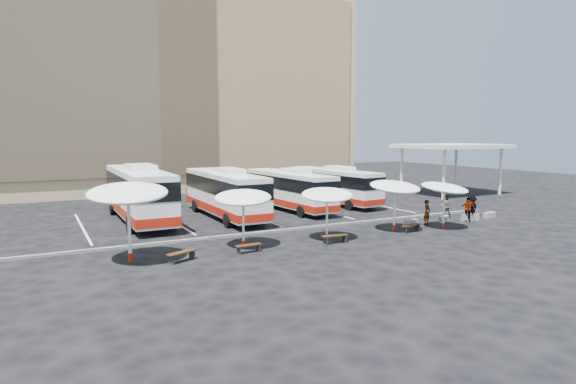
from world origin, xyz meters
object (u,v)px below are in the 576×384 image
conc_bench_1 (444,219)px  passenger_2 (468,209)px  passenger_3 (472,208)px  wood_bench_3 (411,226)px  sunshade_3 (395,187)px  wood_bench_2 (335,237)px  bus_0 (139,192)px  sunshade_0 (128,193)px  wood_bench_0 (182,254)px  conc_bench_0 (411,223)px  conc_bench_3 (490,215)px  sunshade_2 (327,195)px  passenger_0 (427,213)px  sunshade_1 (243,198)px  passenger_1 (446,206)px  conc_bench_2 (470,217)px  bus_1 (224,192)px  bus_3 (333,184)px  sunshade_4 (445,188)px  bus_2 (289,189)px  wood_bench_1 (249,246)px

conc_bench_1 → passenger_2: passenger_2 is taller
passenger_3 → wood_bench_3: bearing=-7.7°
sunshade_3 → wood_bench_2: sunshade_3 is taller
bus_0 → sunshade_0: (-2.60, -11.36, 1.27)m
wood_bench_0 → wood_bench_2: bearing=-0.9°
bus_0 → conc_bench_0: bearing=-33.1°
wood_bench_3 → conc_bench_3: bearing=8.3°
wood_bench_3 → bus_0: bearing=140.0°
sunshade_2 → passenger_0: bearing=4.8°
sunshade_1 → passenger_3: 17.92m
sunshade_2 → sunshade_3: sunshade_3 is taller
bus_0 → passenger_3: 24.08m
wood_bench_2 → conc_bench_0: bearing=14.5°
sunshade_0 → passenger_2: 23.46m
sunshade_3 → passenger_1: 7.22m
sunshade_2 → wood_bench_0: size_ratio=2.43×
sunshade_1 → conc_bench_3: sunshade_1 is taller
conc_bench_0 → conc_bench_2: size_ratio=0.85×
bus_0 → sunshade_2: 14.47m
wood_bench_0 → passenger_3: bearing=3.5°
bus_0 → bus_1: bus_0 is taller
bus_0 → conc_bench_2: bearing=-27.0°
bus_3 → conc_bench_0: 11.42m
sunshade_0 → conc_bench_3: size_ratio=4.13×
conc_bench_0 → passenger_1: passenger_1 is taller
bus_0 → wood_bench_3: 19.10m
conc_bench_0 → conc_bench_1: bearing=1.5°
passenger_3 → passenger_0: bearing=-20.1°
bus_3 → passenger_1: (3.51, -10.02, -0.87)m
sunshade_0 → sunshade_4: size_ratio=1.14×
bus_1 → conc_bench_3: 19.96m
bus_3 → passenger_2: size_ratio=6.25×
sunshade_0 → passenger_3: size_ratio=2.54×
passenger_0 → passenger_3: bearing=-25.0°
wood_bench_0 → conc_bench_0: size_ratio=1.46×
wood_bench_0 → conc_bench_0: (16.36, 1.79, -0.17)m
conc_bench_2 → bus_2: bearing=131.2°
bus_2 → conc_bench_0: size_ratio=9.84×
wood_bench_0 → wood_bench_1: (3.62, 0.13, -0.04)m
sunshade_2 → passenger_2: (12.14, 0.37, -1.80)m
sunshade_0 → conc_bench_1: bearing=2.0°
bus_3 → wood_bench_1: bearing=-142.4°
wood_bench_3 → sunshade_2: bearing=174.3°
wood_bench_0 → passenger_1: (20.86, 3.04, 0.52)m
bus_0 → passenger_3: size_ratio=7.28×
bus_3 → conc_bench_3: 13.30m
conc_bench_1 → sunshade_2: bearing=-174.4°
bus_2 → conc_bench_1: 12.45m
bus_3 → sunshade_4: bearing=-94.4°
conc_bench_2 → passenger_1: (-0.69, 1.66, 0.65)m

